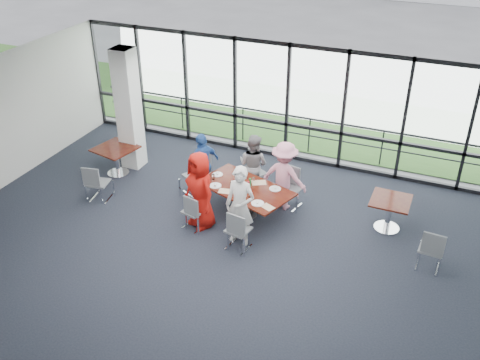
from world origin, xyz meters
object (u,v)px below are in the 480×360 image
at_px(chair_main_nr, 238,230).
at_px(chair_spare_lb, 128,137).
at_px(diner_end, 203,165).
at_px(diner_far_left, 253,165).
at_px(structural_column, 129,110).
at_px(side_table_left, 116,151).
at_px(chair_main_nl, 194,211).
at_px(chair_main_fr, 290,189).
at_px(chair_spare_la, 99,183).
at_px(diner_near_left, 200,190).
at_px(diner_far_right, 284,176).
at_px(chair_main_fl, 255,173).
at_px(chair_spare_r, 431,249).
at_px(main_table, 245,191).
at_px(side_table_right, 390,204).
at_px(chair_main_end, 195,176).
at_px(diner_near_right, 240,206).

bearing_deg(chair_main_nr, chair_spare_lb, 157.12).
distance_m(diner_end, chair_main_nr, 2.36).
relative_size(diner_far_left, diner_end, 0.97).
distance_m(structural_column, diner_far_left, 3.58).
relative_size(side_table_left, chair_main_nl, 1.32).
distance_m(structural_column, diner_end, 2.59).
distance_m(chair_main_fr, chair_spare_la, 4.55).
distance_m(diner_near_left, chair_spare_la, 2.75).
height_order(diner_far_left, chair_main_fr, diner_far_left).
bearing_deg(diner_far_right, chair_main_nl, 51.30).
relative_size(structural_column, chair_spare_lb, 3.42).
bearing_deg(chair_main_nl, structural_column, 158.89).
xyz_separation_m(chair_main_fl, chair_spare_la, (-3.26, -1.87, -0.01)).
height_order(diner_end, chair_spare_r, diner_end).
relative_size(main_table, diner_near_left, 1.32).
height_order(chair_main_fr, chair_spare_r, chair_main_fr).
xyz_separation_m(chair_main_nr, chair_main_fr, (0.48, 1.97, 0.00)).
distance_m(diner_end, chair_spare_lb, 3.18).
bearing_deg(chair_main_nl, side_table_right, 36.39).
height_order(structural_column, side_table_left, structural_column).
xyz_separation_m(main_table, chair_main_end, (-1.50, 0.44, -0.15)).
bearing_deg(diner_end, diner_near_left, 44.76).
distance_m(side_table_right, diner_end, 4.40).
xyz_separation_m(side_table_right, chair_main_end, (-4.60, -0.30, -0.14)).
height_order(chair_main_nr, chair_spare_r, chair_main_nr).
bearing_deg(chair_spare_lb, structural_column, 143.60).
distance_m(diner_near_right, chair_spare_la, 3.79).
height_order(diner_near_left, chair_main_end, diner_near_left).
xyz_separation_m(chair_main_end, chair_spare_r, (5.58, -0.74, -0.02)).
bearing_deg(chair_spare_r, diner_near_left, -170.86).
height_order(side_table_left, diner_far_left, diner_far_left).
relative_size(side_table_left, chair_main_nr, 1.22).
xyz_separation_m(chair_main_fr, chair_spare_lb, (-5.05, 0.88, -0.00)).
bearing_deg(diner_near_right, structural_column, 156.50).
bearing_deg(structural_column, chair_spare_lb, 134.21).
bearing_deg(chair_main_fl, chair_main_nl, 103.19).
distance_m(chair_main_nl, chair_spare_la, 2.62).
height_order(side_table_right, chair_spare_lb, chair_spare_lb).
xyz_separation_m(diner_near_left, chair_spare_r, (4.85, 0.42, -0.43)).
relative_size(diner_far_right, chair_main_end, 1.72).
bearing_deg(chair_spare_r, chair_main_fr, 165.84).
xyz_separation_m(diner_near_left, diner_far_left, (0.56, 1.71, -0.11)).
height_order(side_table_left, side_table_right, same).
bearing_deg(chair_spare_la, chair_main_fl, 18.62).
bearing_deg(chair_main_end, chair_spare_la, -31.89).
height_order(side_table_left, diner_near_right, diner_near_right).
relative_size(diner_end, chair_main_nl, 1.90).
xyz_separation_m(diner_far_left, diner_end, (-1.09, -0.50, 0.03)).
distance_m(chair_main_nr, chair_main_fl, 2.42).
xyz_separation_m(main_table, chair_spare_la, (-3.48, -0.71, -0.18)).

